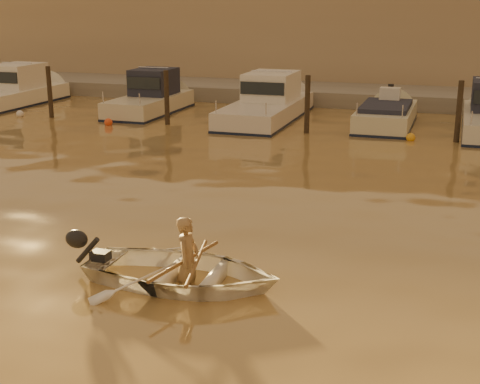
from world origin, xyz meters
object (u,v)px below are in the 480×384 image
(person, at_px, (188,260))
(waterfront_building, at_px, (368,41))
(moored_boat_0, at_px, (11,91))
(moored_boat_1, at_px, (149,98))
(moored_boat_3, at_px, (386,120))
(dinghy, at_px, (183,272))
(moored_boat_2, at_px, (267,103))

(person, distance_m, waterfront_building, 26.58)
(moored_boat_0, bearing_deg, waterfront_building, 38.19)
(moored_boat_1, relative_size, waterfront_building, 0.13)
(moored_boat_1, height_order, moored_boat_3, moored_boat_1)
(dinghy, relative_size, moored_boat_2, 0.43)
(moored_boat_0, height_order, moored_boat_3, moored_boat_0)
(waterfront_building, bearing_deg, person, -88.20)
(moored_boat_0, relative_size, moored_boat_2, 0.91)
(person, xyz_separation_m, waterfront_building, (-0.83, 26.49, 1.97))
(moored_boat_1, bearing_deg, person, -62.37)
(dinghy, xyz_separation_m, moored_boat_0, (-14.71, 15.50, 0.41))
(waterfront_building, bearing_deg, moored_boat_0, -141.81)
(person, xyz_separation_m, moored_boat_0, (-14.81, 15.49, 0.20))
(person, bearing_deg, moored_boat_2, 10.21)
(moored_boat_0, xyz_separation_m, waterfront_building, (13.98, 11.00, 1.77))
(moored_boat_1, bearing_deg, dinghy, -62.66)
(dinghy, bearing_deg, waterfront_building, 0.40)
(moored_boat_2, bearing_deg, moored_boat_0, 180.00)
(dinghy, bearing_deg, moored_boat_3, -6.88)
(person, bearing_deg, waterfront_building, 0.62)
(waterfront_building, bearing_deg, moored_boat_1, -123.49)
(dinghy, xyz_separation_m, moored_boat_1, (-8.01, 15.50, 0.41))
(dinghy, height_order, moored_boat_2, moored_boat_2)
(dinghy, bearing_deg, moored_boat_2, 9.85)
(person, distance_m, moored_boat_1, 17.49)
(dinghy, height_order, moored_boat_1, moored_boat_1)
(person, distance_m, moored_boat_3, 15.56)
(dinghy, height_order, waterfront_building, waterfront_building)
(dinghy, distance_m, waterfront_building, 26.60)
(moored_boat_2, bearing_deg, person, -78.61)
(person, xyz_separation_m, moored_boat_3, (1.45, 15.49, -0.20))
(moored_boat_2, xyz_separation_m, moored_boat_3, (4.57, 0.00, -0.40))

